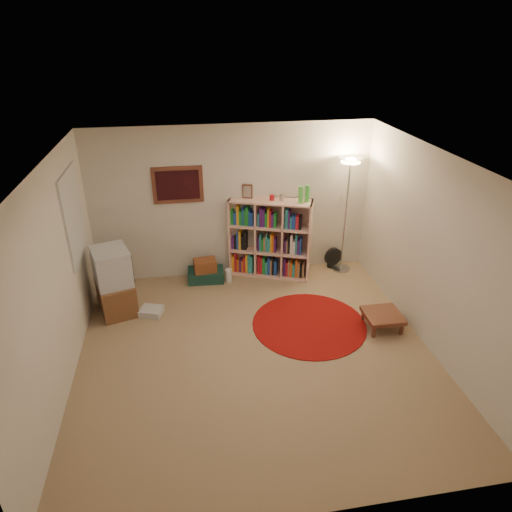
# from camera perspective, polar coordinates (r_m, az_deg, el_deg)

# --- Properties ---
(room) EXTENTS (4.54, 4.54, 2.54)m
(room) POSITION_cam_1_polar(r_m,az_deg,el_deg) (5.39, -0.65, -1.20)
(room) COLOR #987B59
(room) RESTS_ON ground
(bookshelf) EXTENTS (1.38, 0.83, 1.60)m
(bookshelf) POSITION_cam_1_polar(r_m,az_deg,el_deg) (7.54, 1.64, 2.12)
(bookshelf) COLOR #FFBEAA
(bookshelf) RESTS_ON ground
(floor_lamp) EXTENTS (0.48, 0.48, 1.97)m
(floor_lamp) POSITION_cam_1_polar(r_m,az_deg,el_deg) (7.47, 11.55, 9.48)
(floor_lamp) COLOR #A7A9AC
(floor_lamp) RESTS_ON ground
(floor_fan) EXTENTS (0.33, 0.21, 0.37)m
(floor_fan) POSITION_cam_1_polar(r_m,az_deg,el_deg) (8.05, 9.59, -0.21)
(floor_fan) COLOR black
(floor_fan) RESTS_ON ground
(tv_stand) EXTENTS (0.66, 0.79, 1.00)m
(tv_stand) POSITION_cam_1_polar(r_m,az_deg,el_deg) (6.91, -17.28, -3.12)
(tv_stand) COLOR brown
(tv_stand) RESTS_ON ground
(dvd_box) EXTENTS (0.38, 0.35, 0.10)m
(dvd_box) POSITION_cam_1_polar(r_m,az_deg,el_deg) (6.90, -12.94, -6.77)
(dvd_box) COLOR silver
(dvd_box) RESTS_ON ground
(suitcase) EXTENTS (0.61, 0.41, 0.19)m
(suitcase) POSITION_cam_1_polar(r_m,az_deg,el_deg) (7.62, -6.28, -2.37)
(suitcase) COLOR #14382F
(suitcase) RESTS_ON ground
(wicker_basket) EXTENTS (0.38, 0.29, 0.20)m
(wicker_basket) POSITION_cam_1_polar(r_m,az_deg,el_deg) (7.50, -6.39, -1.19)
(wicker_basket) COLOR brown
(wicker_basket) RESTS_ON suitcase
(paper_towel) EXTENTS (0.13, 0.13, 0.23)m
(paper_towel) POSITION_cam_1_polar(r_m,az_deg,el_deg) (7.54, -3.44, -2.44)
(paper_towel) COLOR white
(paper_towel) RESTS_ON ground
(red_rug) EXTENTS (1.61, 1.61, 0.01)m
(red_rug) POSITION_cam_1_polar(r_m,az_deg,el_deg) (6.59, 6.64, -8.44)
(red_rug) COLOR maroon
(red_rug) RESTS_ON ground
(side_table) EXTENTS (0.51, 0.51, 0.23)m
(side_table) POSITION_cam_1_polar(r_m,az_deg,el_deg) (6.62, 15.57, -7.23)
(side_table) COLOR #592B1F
(side_table) RESTS_ON ground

